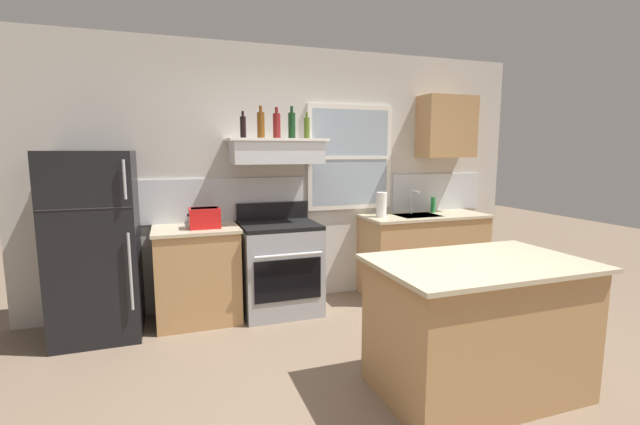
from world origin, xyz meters
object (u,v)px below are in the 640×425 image
Objects in this scene: bottle_red_label_wine at (277,125)px; paper_towel_roll at (382,205)px; toaster at (205,218)px; bottle_balsamic_dark at (243,127)px; refrigerator at (95,245)px; kitchen_island at (477,326)px; bottle_olive_oil_square at (307,128)px; bottle_dark_green_wine at (292,125)px; bottle_amber_wine at (261,125)px; dish_soap_bottle at (433,205)px; stove_range at (280,267)px.

bottle_red_label_wine is 1.42m from paper_towel_roll.
toaster is 0.93m from bottle_balsamic_dark.
refrigerator is 5.40× the size of bottle_red_label_wine.
refrigerator reaches higher than paper_towel_roll.
bottle_olive_oil_square is at bearing 105.66° from kitchen_island.
paper_towel_roll is (0.99, -0.06, -0.83)m from bottle_dark_green_wine.
bottle_amber_wine reaches higher than bottle_red_label_wine.
bottle_balsamic_dark is at bearing -173.60° from bottle_olive_oil_square.
bottle_olive_oil_square is at bearing 12.70° from bottle_dark_green_wine.
bottle_amber_wine is 2.61m from kitchen_island.
refrigerator is 1.68m from bottle_balsamic_dark.
bottle_amber_wine is at bearing -170.89° from bottle_olive_oil_square.
bottle_red_label_wine is at bearing 5.88° from toaster.
dish_soap_bottle is at bearing 2.60° from refrigerator.
bottle_amber_wine is 1.15× the size of paper_towel_roll.
paper_towel_roll is at bearing -3.33° from bottle_dark_green_wine.
stove_range and dish_soap_bottle have the same top height.
bottle_amber_wine is at bearing -1.42° from bottle_balsamic_dark.
bottle_dark_green_wine is (0.17, 0.04, 0.01)m from bottle_red_label_wine.
paper_towel_roll is (1.16, 0.04, 0.58)m from stove_range.
bottle_amber_wine is (-0.15, 0.05, 1.41)m from stove_range.
dish_soap_bottle is (0.72, 0.10, -0.04)m from paper_towel_roll.
bottle_amber_wine reaches higher than stove_range.
stove_range is 1.43m from bottle_balsamic_dark.
dish_soap_bottle is at bearing 63.94° from kitchen_island.
kitchen_island is (0.73, -1.97, -1.42)m from bottle_dark_green_wine.
bottle_dark_green_wine is at bearing 176.67° from paper_towel_roll.
bottle_dark_green_wine reaches higher than bottle_amber_wine.
bottle_amber_wine reaches higher than bottle_olive_oil_square.
dish_soap_bottle is (1.54, 0.00, -0.86)m from bottle_olive_oil_square.
bottle_olive_oil_square is (1.05, 0.16, 0.85)m from toaster.
bottle_red_label_wine is 0.94× the size of bottle_dark_green_wine.
dish_soap_bottle reaches higher than kitchen_island.
bottle_balsamic_dark is at bearing 11.82° from toaster.
refrigerator is at bearing -178.77° from paper_towel_roll.
kitchen_island is at bearing -74.34° from bottle_olive_oil_square.
bottle_balsamic_dark reaches higher than paper_towel_roll.
bottle_balsamic_dark is at bearing 122.34° from kitchen_island.
toaster is at bearing -172.13° from bottle_amber_wine.
bottle_olive_oil_square reaches higher than dish_soap_bottle.
toaster reaches higher than stove_range.
bottle_balsamic_dark is (-0.33, 0.06, 1.39)m from stove_range.
kitchen_island is (1.62, -1.85, -0.55)m from toaster.
bottle_balsamic_dark is at bearing 169.78° from stove_range.
stove_range is at bearing -150.35° from bottle_dark_green_wine.
toaster is at bearing -178.12° from stove_range.
refrigerator is 2.25m from bottle_olive_oil_square.
bottle_dark_green_wine is (0.89, 0.12, 0.87)m from toaster.
bottle_dark_green_wine is at bearing 110.36° from kitchen_island.
bottle_amber_wine is 1.72× the size of dish_soap_bottle.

